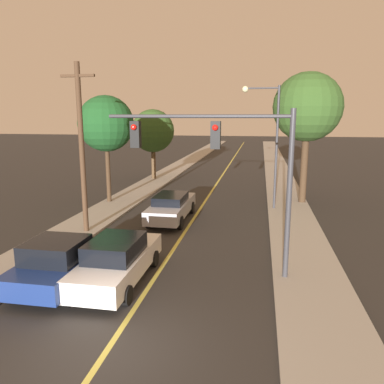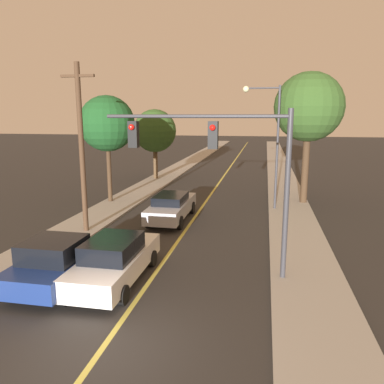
# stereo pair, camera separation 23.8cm
# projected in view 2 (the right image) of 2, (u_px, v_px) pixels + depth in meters

# --- Properties ---
(ground_plane) EXTENTS (200.00, 200.00, 0.00)m
(ground_plane) POSITION_uv_depth(u_px,v_px,m) (102.00, 350.00, 8.97)
(ground_plane) COLOR #2D2B28
(road_surface) EXTENTS (8.04, 80.00, 0.01)m
(road_surface) POSITION_uv_depth(u_px,v_px,m) (232.00, 164.00, 43.60)
(road_surface) COLOR #2D2B28
(road_surface) RESTS_ON ground
(sidewalk_left) EXTENTS (2.50, 80.00, 0.12)m
(sidewalk_left) POSITION_uv_depth(u_px,v_px,m) (188.00, 163.00, 44.57)
(sidewalk_left) COLOR #9E998E
(sidewalk_left) RESTS_ON ground
(sidewalk_right) EXTENTS (2.50, 80.00, 0.12)m
(sidewalk_right) POSITION_uv_depth(u_px,v_px,m) (278.00, 165.00, 42.60)
(sidewalk_right) COLOR #9E998E
(sidewalk_right) RESTS_ON ground
(car_near_lane_front) EXTENTS (1.86, 4.77, 1.57)m
(car_near_lane_front) POSITION_uv_depth(u_px,v_px,m) (115.00, 260.00, 12.51)
(car_near_lane_front) COLOR white
(car_near_lane_front) RESTS_ON ground
(car_near_lane_second) EXTENTS (1.84, 5.12, 1.45)m
(car_near_lane_second) POSITION_uv_depth(u_px,v_px,m) (172.00, 206.00, 20.01)
(car_near_lane_second) COLOR #A5A8B2
(car_near_lane_second) RESTS_ON ground
(car_outer_lane_front) EXTENTS (2.07, 3.92, 1.61)m
(car_outer_lane_front) POSITION_uv_depth(u_px,v_px,m) (56.00, 262.00, 12.23)
(car_outer_lane_front) COLOR navy
(car_outer_lane_front) RESTS_ON ground
(traffic_signal_mast) EXTENTS (6.20, 0.42, 5.63)m
(traffic_signal_mast) POSITION_uv_depth(u_px,v_px,m) (223.00, 156.00, 12.34)
(traffic_signal_mast) COLOR #333338
(traffic_signal_mast) RESTS_ON ground
(streetlamp_right) EXTENTS (2.14, 0.36, 7.09)m
(streetlamp_right) POSITION_uv_depth(u_px,v_px,m) (269.00, 130.00, 21.47)
(streetlamp_right) COLOR #333338
(streetlamp_right) RESTS_ON ground
(utility_pole_left) EXTENTS (1.60, 0.24, 7.73)m
(utility_pole_left) POSITION_uv_depth(u_px,v_px,m) (81.00, 146.00, 17.17)
(utility_pole_left) COLOR #422D1E
(utility_pole_left) RESTS_ON ground
(tree_left_near) EXTENTS (3.45, 3.45, 6.66)m
(tree_left_near) POSITION_uv_depth(u_px,v_px,m) (107.00, 124.00, 23.19)
(tree_left_near) COLOR #3D2B1C
(tree_left_near) RESTS_ON ground
(tree_left_far) EXTENTS (3.67, 3.67, 5.98)m
(tree_left_far) POSITION_uv_depth(u_px,v_px,m) (155.00, 131.00, 32.25)
(tree_left_far) COLOR #4C3823
(tree_left_far) RESTS_ON ground
(tree_right_near) EXTENTS (4.19, 4.19, 8.03)m
(tree_right_near) POSITION_uv_depth(u_px,v_px,m) (309.00, 108.00, 22.70)
(tree_right_near) COLOR #3D2B1C
(tree_right_near) RESTS_ON ground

